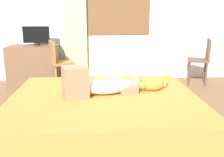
{
  "coord_description": "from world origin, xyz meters",
  "views": [
    {
      "loc": [
        -0.19,
        -2.71,
        1.34
      ],
      "look_at": [
        -0.01,
        0.22,
        0.58
      ],
      "focal_mm": 41.32,
      "sensor_mm": 36.0,
      "label": 1
    }
  ],
  "objects": [
    {
      "name": "chair_by_desk",
      "position": [
        -0.86,
        1.82,
        0.51
      ],
      "size": [
        0.49,
        0.49,
        0.86
      ],
      "color": "brown",
      "rests_on": "ground"
    },
    {
      "name": "tv_monitor",
      "position": [
        -1.27,
        2.1,
        0.92
      ],
      "size": [
        0.48,
        0.1,
        0.35
      ],
      "color": "black",
      "rests_on": "desk"
    },
    {
      "name": "curtain_left",
      "position": [
        -0.58,
        2.38,
        1.15
      ],
      "size": [
        0.44,
        0.06,
        2.3
      ],
      "primitive_type": "cube",
      "color": "#ADCC75",
      "rests_on": "ground"
    },
    {
      "name": "desk",
      "position": [
        -1.35,
        2.1,
        0.37
      ],
      "size": [
        0.9,
        0.56,
        0.74
      ],
      "color": "brown",
      "rests_on": "ground"
    },
    {
      "name": "cat",
      "position": [
        0.48,
        0.18,
        0.5
      ],
      "size": [
        0.35,
        0.17,
        0.21
      ],
      "color": "#C67A2D",
      "rests_on": "bed"
    },
    {
      "name": "cup",
      "position": [
        -1.0,
        2.3,
        0.78
      ],
      "size": [
        0.06,
        0.06,
        0.08
      ],
      "primitive_type": "cylinder",
      "color": "teal",
      "rests_on": "desk"
    },
    {
      "name": "back_wall_with_window",
      "position": [
        0.01,
        2.5,
        1.45
      ],
      "size": [
        6.4,
        0.14,
        2.9
      ],
      "color": "silver",
      "rests_on": "ground"
    },
    {
      "name": "ground_plane",
      "position": [
        0.0,
        0.0,
        0.0
      ],
      "size": [
        16.0,
        16.0,
        0.0
      ],
      "primitive_type": "plane",
      "color": "brown"
    },
    {
      "name": "person_lying",
      "position": [
        -0.15,
        0.08,
        0.54
      ],
      "size": [
        0.93,
        0.48,
        0.34
      ],
      "color": "silver",
      "rests_on": "bed"
    },
    {
      "name": "bed",
      "position": [
        -0.11,
        0.02,
        0.21
      ],
      "size": [
        2.14,
        1.87,
        0.43
      ],
      "color": "#997A56",
      "rests_on": "ground"
    },
    {
      "name": "chair_spare",
      "position": [
        1.79,
        1.94,
        0.51
      ],
      "size": [
        0.48,
        0.48,
        0.86
      ],
      "color": "#4C3828",
      "rests_on": "ground"
    }
  ]
}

